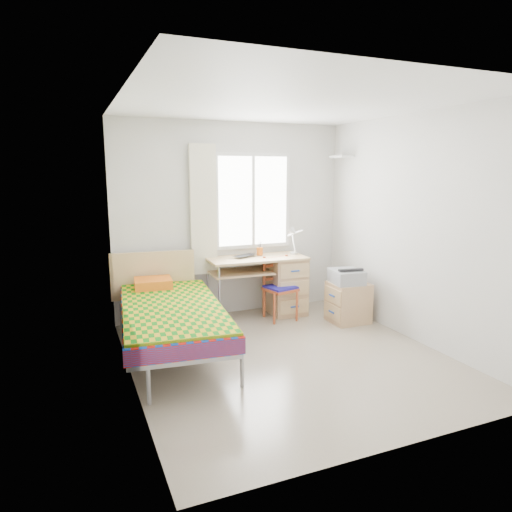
{
  "coord_description": "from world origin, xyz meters",
  "views": [
    {
      "loc": [
        -2.07,
        -4.09,
        1.95
      ],
      "look_at": [
        -0.14,
        0.55,
        1.02
      ],
      "focal_mm": 32.0,
      "sensor_mm": 36.0,
      "label": 1
    }
  ],
  "objects": [
    {
      "name": "curtain",
      "position": [
        -0.42,
        1.68,
        1.45
      ],
      "size": [
        0.35,
        0.05,
        1.7
      ],
      "primitive_type": "cube",
      "color": "beige",
      "rests_on": "wall_back"
    },
    {
      "name": "wall_right",
      "position": [
        1.6,
        0.0,
        1.3
      ],
      "size": [
        0.0,
        3.5,
        3.5
      ],
      "primitive_type": "plane",
      "rotation": [
        1.57,
        0.0,
        -1.57
      ],
      "color": "silver",
      "rests_on": "ground"
    },
    {
      "name": "book",
      "position": [
        0.04,
        1.45,
        0.59
      ],
      "size": [
        0.24,
        0.28,
        0.02
      ],
      "primitive_type": "imported",
      "rotation": [
        0.0,
        0.0,
        0.32
      ],
      "color": "gray",
      "rests_on": "desk"
    },
    {
      "name": "printer",
      "position": [
        1.21,
        0.77,
        0.62
      ],
      "size": [
        0.42,
        0.47,
        0.18
      ],
      "rotation": [
        0.0,
        0.0,
        -0.14
      ],
      "color": "#93949A",
      "rests_on": "cabinet"
    },
    {
      "name": "task_lamp",
      "position": [
        0.74,
        1.34,
        1.07
      ],
      "size": [
        0.22,
        0.32,
        0.41
      ],
      "rotation": [
        0.0,
        0.0,
        0.05
      ],
      "color": "white",
      "rests_on": "desk"
    },
    {
      "name": "wall_left",
      "position": [
        -1.6,
        0.0,
        1.3
      ],
      "size": [
        0.0,
        3.5,
        3.5
      ],
      "primitive_type": "plane",
      "rotation": [
        1.57,
        0.0,
        1.57
      ],
      "color": "silver",
      "rests_on": "ground"
    },
    {
      "name": "bed",
      "position": [
        -1.12,
        0.63,
        0.46
      ],
      "size": [
        1.24,
        2.3,
        0.96
      ],
      "rotation": [
        0.0,
        0.0,
        -0.1
      ],
      "color": "#9899A0",
      "rests_on": "floor"
    },
    {
      "name": "cabinet",
      "position": [
        1.25,
        0.76,
        0.26
      ],
      "size": [
        0.5,
        0.44,
        0.52
      ],
      "rotation": [
        0.0,
        0.0,
        -0.02
      ],
      "color": "tan",
      "rests_on": "floor"
    },
    {
      "name": "chair",
      "position": [
        0.48,
        1.25,
        0.48
      ],
      "size": [
        0.44,
        0.44,
        0.85
      ],
      "rotation": [
        0.0,
        0.0,
        0.24
      ],
      "color": "#AD4721",
      "rests_on": "floor"
    },
    {
      "name": "floor",
      "position": [
        0.0,
        0.0,
        0.0
      ],
      "size": [
        3.5,
        3.5,
        0.0
      ],
      "primitive_type": "plane",
      "color": "#BCAD93",
      "rests_on": "ground"
    },
    {
      "name": "laptop",
      "position": [
        0.12,
        1.47,
        0.83
      ],
      "size": [
        0.41,
        0.35,
        0.03
      ],
      "primitive_type": "imported",
      "rotation": [
        0.0,
        0.0,
        0.43
      ],
      "color": "black",
      "rests_on": "desk"
    },
    {
      "name": "ceiling",
      "position": [
        0.0,
        0.0,
        2.6
      ],
      "size": [
        3.5,
        3.5,
        0.0
      ],
      "primitive_type": "plane",
      "rotation": [
        3.14,
        0.0,
        0.0
      ],
      "color": "white",
      "rests_on": "wall_back"
    },
    {
      "name": "floating_shelf",
      "position": [
        1.49,
        1.4,
        2.15
      ],
      "size": [
        0.2,
        0.32,
        0.03
      ],
      "primitive_type": "cube",
      "color": "white",
      "rests_on": "wall_right"
    },
    {
      "name": "window",
      "position": [
        0.3,
        1.73,
        1.55
      ],
      "size": [
        1.1,
        0.04,
        1.3
      ],
      "color": "white",
      "rests_on": "wall_back"
    },
    {
      "name": "desk",
      "position": [
        0.59,
        1.45,
        0.44
      ],
      "size": [
        1.33,
        0.64,
        0.82
      ],
      "rotation": [
        0.0,
        0.0,
        -0.03
      ],
      "color": "tan",
      "rests_on": "floor"
    },
    {
      "name": "pen_cup",
      "position": [
        0.34,
        1.57,
        0.87
      ],
      "size": [
        0.1,
        0.1,
        0.11
      ],
      "primitive_type": "cylinder",
      "rotation": [
        0.0,
        0.0,
        -0.28
      ],
      "color": "orange",
      "rests_on": "desk"
    },
    {
      "name": "wall_back",
      "position": [
        0.0,
        1.75,
        1.3
      ],
      "size": [
        3.2,
        0.0,
        3.2
      ],
      "primitive_type": "plane",
      "rotation": [
        1.57,
        0.0,
        0.0
      ],
      "color": "silver",
      "rests_on": "ground"
    }
  ]
}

